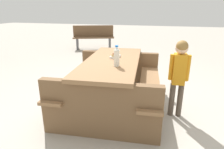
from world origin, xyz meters
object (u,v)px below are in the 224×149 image
soda_bottle (117,57)px  park_bench_near (93,37)px  picnic_table (112,80)px  hotdog_tray (115,56)px  child_in_coat (179,69)px

soda_bottle → park_bench_near: (4.53, 2.03, -0.43)m
picnic_table → hotdog_tray: (0.14, -0.01, 0.34)m
soda_bottle → hotdog_tray: bearing=16.8°
soda_bottle → hotdog_tray: size_ratio=1.37×
picnic_table → child_in_coat: 0.97m
hotdog_tray → child_in_coat: (-0.17, -0.93, -0.09)m
picnic_table → child_in_coat: bearing=-91.5°
child_in_coat → park_bench_near: bearing=33.5°
picnic_table → park_bench_near: (4.24, 1.89, 0.00)m
child_in_coat → soda_bottle: bearing=108.6°
soda_bottle → child_in_coat: 0.86m
soda_bottle → child_in_coat: size_ratio=0.25×
park_bench_near → picnic_table: bearing=-156.0°
picnic_table → hotdog_tray: 0.37m
park_bench_near → soda_bottle: bearing=-155.9°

